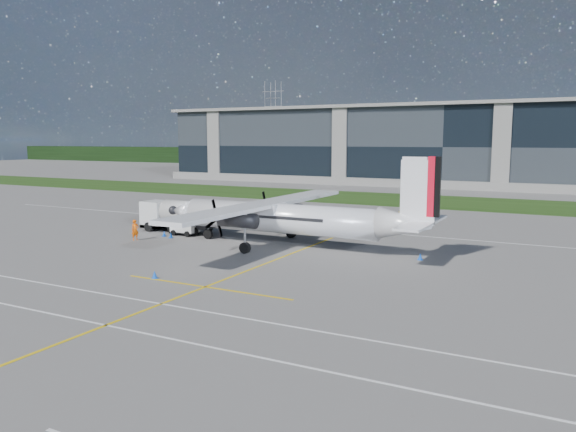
% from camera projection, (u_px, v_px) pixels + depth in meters
% --- Properties ---
extents(ground, '(400.00, 400.00, 0.00)m').
position_uv_depth(ground, '(390.00, 206.00, 75.59)').
color(ground, '#5A5855').
rests_on(ground, ground).
extents(grass_strip, '(400.00, 18.00, 0.04)m').
position_uv_depth(grass_strip, '(407.00, 200.00, 82.60)').
color(grass_strip, '#1E3D10').
rests_on(grass_strip, ground).
extents(terminal_building, '(120.00, 20.00, 15.00)m').
position_uv_depth(terminal_building, '(454.00, 147.00, 109.62)').
color(terminal_building, black).
rests_on(terminal_building, ground).
extents(tree_line, '(400.00, 6.00, 6.00)m').
position_uv_depth(tree_line, '(496.00, 160.00, 162.79)').
color(tree_line, black).
rests_on(tree_line, ground).
extents(pylon_west, '(9.00, 4.60, 30.00)m').
position_uv_depth(pylon_west, '(273.00, 123.00, 206.96)').
color(pylon_west, gray).
rests_on(pylon_west, ground).
extents(yellow_taxiway_centerline, '(0.20, 70.00, 0.01)m').
position_uv_depth(yellow_taxiway_centerline, '(317.00, 244.00, 47.92)').
color(yellow_taxiway_centerline, yellow).
rests_on(yellow_taxiway_centerline, ground).
extents(white_lane_line, '(90.00, 0.15, 0.01)m').
position_uv_depth(white_lane_line, '(62.00, 316.00, 28.28)').
color(white_lane_line, white).
rests_on(white_lane_line, ground).
extents(turboprop_aircraft, '(24.58, 25.50, 7.65)m').
position_uv_depth(turboprop_aircraft, '(289.00, 201.00, 46.01)').
color(turboprop_aircraft, white).
rests_on(turboprop_aircraft, ground).
extents(fuel_tanker_truck, '(8.18, 2.66, 3.07)m').
position_uv_depth(fuel_tanker_truck, '(174.00, 216.00, 54.18)').
color(fuel_tanker_truck, silver).
rests_on(fuel_tanker_truck, ground).
extents(baggage_tug, '(2.65, 1.59, 1.59)m').
position_uv_depth(baggage_tug, '(185.00, 227.00, 52.26)').
color(baggage_tug, white).
rests_on(baggage_tug, ground).
extents(ground_crew_person, '(0.90, 1.03, 2.10)m').
position_uv_depth(ground_crew_person, '(135.00, 228.00, 49.57)').
color(ground_crew_person, '#F25907').
rests_on(ground_crew_person, ground).
extents(safety_cone_tail, '(0.36, 0.36, 0.50)m').
position_uv_depth(safety_cone_tail, '(420.00, 257.00, 41.51)').
color(safety_cone_tail, blue).
rests_on(safety_cone_tail, ground).
extents(safety_cone_nose_port, '(0.36, 0.36, 0.50)m').
position_uv_depth(safety_cone_nose_port, '(171.00, 235.00, 50.73)').
color(safety_cone_nose_port, blue).
rests_on(safety_cone_nose_port, ground).
extents(safety_cone_portwing, '(0.36, 0.36, 0.50)m').
position_uv_depth(safety_cone_portwing, '(155.00, 275.00, 35.94)').
color(safety_cone_portwing, blue).
rests_on(safety_cone_portwing, ground).
extents(safety_cone_stbdwing, '(0.36, 0.36, 0.50)m').
position_uv_depth(safety_cone_stbdwing, '(328.00, 222.00, 58.79)').
color(safety_cone_stbdwing, blue).
rests_on(safety_cone_stbdwing, ground).
extents(safety_cone_fwd, '(0.36, 0.36, 0.50)m').
position_uv_depth(safety_cone_fwd, '(164.00, 234.00, 51.62)').
color(safety_cone_fwd, blue).
rests_on(safety_cone_fwd, ground).
extents(safety_cone_nose_stbd, '(0.36, 0.36, 0.50)m').
position_uv_depth(safety_cone_nose_stbd, '(191.00, 231.00, 52.95)').
color(safety_cone_nose_stbd, blue).
rests_on(safety_cone_nose_stbd, ground).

